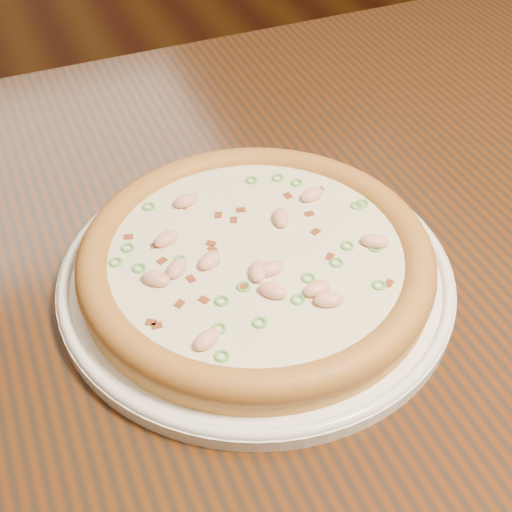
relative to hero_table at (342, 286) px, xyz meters
name	(u,v)px	position (x,y,z in m)	size (l,w,h in m)	color
ground	(148,237)	(-0.02, 0.89, -0.65)	(9.00, 9.00, 0.00)	black
hero_table	(342,286)	(0.00, 0.00, 0.00)	(1.20, 0.80, 0.75)	black
plate	(256,274)	(-0.12, -0.05, 0.11)	(0.34, 0.34, 0.02)	white
pizza	(256,259)	(-0.12, -0.05, 0.13)	(0.30, 0.30, 0.03)	gold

